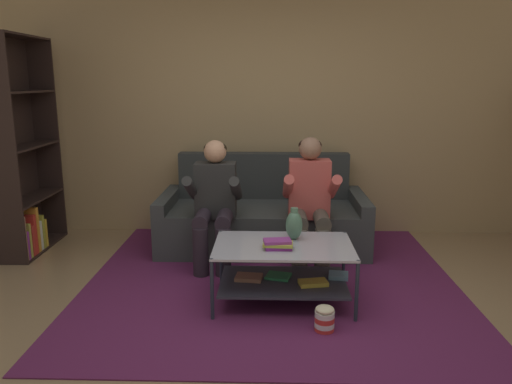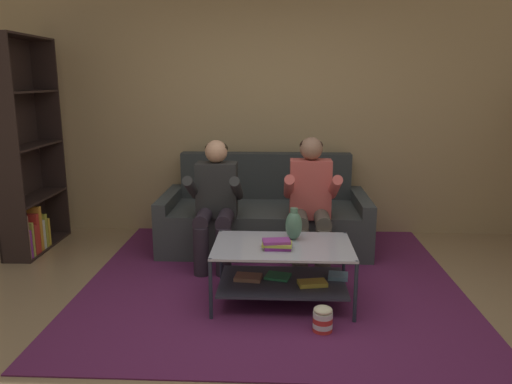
% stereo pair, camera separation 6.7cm
% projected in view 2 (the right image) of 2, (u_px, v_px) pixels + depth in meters
% --- Properties ---
extents(ground, '(16.80, 16.80, 0.00)m').
position_uv_depth(ground, '(261.00, 333.00, 3.45)').
color(ground, '#9B7D57').
extents(back_partition, '(8.40, 0.12, 2.90)m').
position_uv_depth(back_partition, '(269.00, 104.00, 5.53)').
color(back_partition, tan).
rests_on(back_partition, ground).
extents(couch, '(2.10, 0.97, 0.94)m').
position_uv_depth(couch, '(265.00, 218.00, 5.21)').
color(couch, '#3A3F3E').
rests_on(couch, ground).
extents(person_seated_left, '(0.50, 0.58, 1.17)m').
position_uv_depth(person_seated_left, '(215.00, 199.00, 4.59)').
color(person_seated_left, '#2A222B').
rests_on(person_seated_left, ground).
extents(person_seated_right, '(0.50, 0.58, 1.21)m').
position_uv_depth(person_seated_right, '(311.00, 198.00, 4.55)').
color(person_seated_right, '#4F483D').
rests_on(person_seated_right, ground).
extents(coffee_table, '(1.07, 0.69, 0.47)m').
position_uv_depth(coffee_table, '(284.00, 265.00, 3.88)').
color(coffee_table, '#B4B4C0').
rests_on(coffee_table, ground).
extents(area_rug, '(3.16, 3.30, 0.01)m').
position_uv_depth(area_rug, '(272.00, 274.00, 4.49)').
color(area_rug, '#5F204B').
rests_on(area_rug, ground).
extents(vase, '(0.13, 0.13, 0.26)m').
position_uv_depth(vase, '(294.00, 225.00, 3.94)').
color(vase, '#507B60').
rests_on(vase, coffee_table).
extents(book_stack, '(0.23, 0.15, 0.07)m').
position_uv_depth(book_stack, '(277.00, 244.00, 3.74)').
color(book_stack, purple).
rests_on(book_stack, coffee_table).
extents(bookshelf, '(0.30, 0.97, 2.14)m').
position_uv_depth(bookshelf, '(24.00, 170.00, 4.99)').
color(bookshelf, black).
rests_on(bookshelf, ground).
extents(popcorn_tub, '(0.14, 0.14, 0.19)m').
position_uv_depth(popcorn_tub, '(323.00, 319.00, 3.45)').
color(popcorn_tub, red).
rests_on(popcorn_tub, ground).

